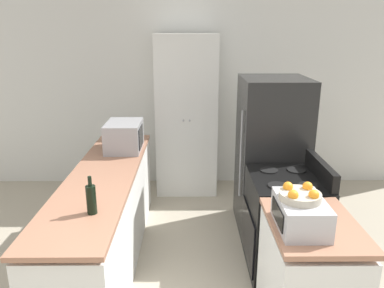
{
  "coord_description": "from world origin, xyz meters",
  "views": [
    {
      "loc": [
        -0.03,
        -1.78,
        2.17
      ],
      "look_at": [
        0.0,
        1.89,
        1.05
      ],
      "focal_mm": 35.0,
      "sensor_mm": 36.0,
      "label": 1
    }
  ],
  "objects_px": {
    "pantry_cabinet": "(187,116)",
    "stove": "(284,223)",
    "microwave": "(124,136)",
    "fruit_bowl": "(300,195)",
    "wine_bottle": "(91,199)",
    "refrigerator": "(271,155)",
    "toaster_oven": "(300,214)"
  },
  "relations": [
    {
      "from": "wine_bottle",
      "to": "fruit_bowl",
      "type": "relative_size",
      "value": 1.05
    },
    {
      "from": "pantry_cabinet",
      "to": "refrigerator",
      "type": "bearing_deg",
      "value": -48.2
    },
    {
      "from": "pantry_cabinet",
      "to": "stove",
      "type": "bearing_deg",
      "value": -63.82
    },
    {
      "from": "wine_bottle",
      "to": "refrigerator",
      "type": "bearing_deg",
      "value": 42.47
    },
    {
      "from": "refrigerator",
      "to": "toaster_oven",
      "type": "height_order",
      "value": "refrigerator"
    },
    {
      "from": "stove",
      "to": "microwave",
      "type": "height_order",
      "value": "microwave"
    },
    {
      "from": "pantry_cabinet",
      "to": "fruit_bowl",
      "type": "bearing_deg",
      "value": -74.48
    },
    {
      "from": "wine_bottle",
      "to": "fruit_bowl",
      "type": "height_order",
      "value": "fruit_bowl"
    },
    {
      "from": "refrigerator",
      "to": "wine_bottle",
      "type": "height_order",
      "value": "refrigerator"
    },
    {
      "from": "wine_bottle",
      "to": "toaster_oven",
      "type": "bearing_deg",
      "value": -8.57
    },
    {
      "from": "wine_bottle",
      "to": "pantry_cabinet",
      "type": "bearing_deg",
      "value": 75.18
    },
    {
      "from": "toaster_oven",
      "to": "wine_bottle",
      "type": "bearing_deg",
      "value": 171.43
    },
    {
      "from": "pantry_cabinet",
      "to": "microwave",
      "type": "bearing_deg",
      "value": -123.87
    },
    {
      "from": "pantry_cabinet",
      "to": "toaster_oven",
      "type": "height_order",
      "value": "pantry_cabinet"
    },
    {
      "from": "pantry_cabinet",
      "to": "toaster_oven",
      "type": "xyz_separation_m",
      "value": [
        0.77,
        -2.72,
        -0.05
      ]
    },
    {
      "from": "pantry_cabinet",
      "to": "stove",
      "type": "relative_size",
      "value": 1.99
    },
    {
      "from": "microwave",
      "to": "wine_bottle",
      "type": "distance_m",
      "value": 1.5
    },
    {
      "from": "refrigerator",
      "to": "wine_bottle",
      "type": "bearing_deg",
      "value": -137.53
    },
    {
      "from": "microwave",
      "to": "fruit_bowl",
      "type": "xyz_separation_m",
      "value": [
        1.43,
        -1.71,
        0.08
      ]
    },
    {
      "from": "wine_bottle",
      "to": "fruit_bowl",
      "type": "bearing_deg",
      "value": -8.56
    },
    {
      "from": "pantry_cabinet",
      "to": "refrigerator",
      "type": "height_order",
      "value": "pantry_cabinet"
    },
    {
      "from": "microwave",
      "to": "fruit_bowl",
      "type": "relative_size",
      "value": 1.86
    },
    {
      "from": "refrigerator",
      "to": "fruit_bowl",
      "type": "xyz_separation_m",
      "value": [
        -0.18,
        -1.67,
        0.3
      ]
    },
    {
      "from": "pantry_cabinet",
      "to": "fruit_bowl",
      "type": "xyz_separation_m",
      "value": [
        0.75,
        -2.72,
        0.08
      ]
    },
    {
      "from": "stove",
      "to": "wine_bottle",
      "type": "height_order",
      "value": "wine_bottle"
    },
    {
      "from": "stove",
      "to": "fruit_bowl",
      "type": "xyz_separation_m",
      "value": [
        -0.16,
        -0.87,
        0.68
      ]
    },
    {
      "from": "microwave",
      "to": "toaster_oven",
      "type": "distance_m",
      "value": 2.24
    },
    {
      "from": "microwave",
      "to": "fruit_bowl",
      "type": "height_order",
      "value": "microwave"
    },
    {
      "from": "toaster_oven",
      "to": "fruit_bowl",
      "type": "distance_m",
      "value": 0.14
    },
    {
      "from": "refrigerator",
      "to": "fruit_bowl",
      "type": "bearing_deg",
      "value": -96.09
    },
    {
      "from": "stove",
      "to": "wine_bottle",
      "type": "relative_size",
      "value": 3.78
    },
    {
      "from": "toaster_oven",
      "to": "refrigerator",
      "type": "bearing_deg",
      "value": 84.35
    }
  ]
}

